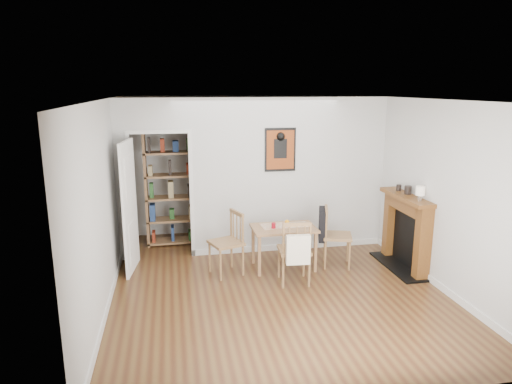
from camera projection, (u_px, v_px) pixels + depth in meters
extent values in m
plane|color=#55391B|center=(274.00, 284.00, 6.55)|extent=(5.20, 5.20, 0.00)
plane|color=#B8B8B6|center=(244.00, 165.00, 8.75)|extent=(4.50, 0.00, 4.50)
plane|color=#B8B8B6|center=(345.00, 269.00, 3.77)|extent=(4.50, 0.00, 4.50)
plane|color=#B8B8B6|center=(104.00, 204.00, 5.85)|extent=(0.00, 5.20, 5.20)
plane|color=#B8B8B6|center=(424.00, 189.00, 6.66)|extent=(0.00, 5.20, 5.20)
plane|color=silver|center=(275.00, 100.00, 5.96)|extent=(5.20, 5.20, 0.00)
cube|color=#B8B8B6|center=(289.00, 175.00, 7.70)|extent=(3.35, 0.10, 2.60)
cube|color=#B8B8B6|center=(124.00, 181.00, 7.21)|extent=(0.25, 0.10, 2.60)
cube|color=#B8B8B6|center=(158.00, 116.00, 7.08)|extent=(0.90, 0.10, 0.55)
cube|color=silver|center=(131.00, 198.00, 7.29)|extent=(0.06, 0.14, 2.05)
cube|color=silver|center=(192.00, 195.00, 7.47)|extent=(0.06, 0.14, 2.05)
cube|color=silver|center=(289.00, 247.00, 7.93)|extent=(3.35, 0.02, 0.10)
cube|color=silver|center=(106.00, 315.00, 5.56)|extent=(0.02, 4.00, 0.10)
cube|color=silver|center=(439.00, 286.00, 6.37)|extent=(0.02, 4.00, 0.10)
cube|color=white|center=(130.00, 207.00, 6.85)|extent=(0.15, 0.80, 2.00)
cube|color=black|center=(280.00, 150.00, 7.50)|extent=(0.52, 0.02, 0.72)
cube|color=maroon|center=(280.00, 150.00, 7.49)|extent=(0.46, 0.00, 0.64)
cube|color=#9A6A48|center=(284.00, 228.00, 7.00)|extent=(0.97, 0.62, 0.04)
cube|color=#9A6A48|center=(259.00, 256.00, 6.75)|extent=(0.04, 0.04, 0.63)
cube|color=#9A6A48|center=(315.00, 252.00, 6.91)|extent=(0.04, 0.04, 0.63)
cube|color=#9A6A48|center=(253.00, 245.00, 7.24)|extent=(0.04, 0.04, 0.63)
cube|color=#9A6A48|center=(306.00, 241.00, 7.40)|extent=(0.04, 0.04, 0.63)
cube|color=black|center=(322.00, 224.00, 7.12)|extent=(0.22, 0.40, 0.50)
cube|color=beige|center=(298.00, 249.00, 6.23)|extent=(0.34, 0.13, 0.41)
cube|color=#9A6A48|center=(146.00, 187.00, 7.95)|extent=(0.04, 0.36, 2.12)
cube|color=#9A6A48|center=(195.00, 185.00, 8.10)|extent=(0.04, 0.36, 2.12)
cube|color=#9A6A48|center=(173.00, 241.00, 8.25)|extent=(0.89, 0.36, 0.03)
cube|color=#9A6A48|center=(171.00, 198.00, 8.07)|extent=(0.89, 0.36, 0.03)
cube|color=#9A6A48|center=(168.00, 128.00, 7.79)|extent=(0.89, 0.36, 0.03)
cube|color=maroon|center=(171.00, 186.00, 8.02)|extent=(0.78, 0.29, 0.29)
cube|color=brown|center=(423.00, 244.00, 6.58)|extent=(0.20, 0.16, 1.10)
cube|color=brown|center=(391.00, 224.00, 7.53)|extent=(0.20, 0.16, 1.10)
cube|color=brown|center=(407.00, 197.00, 6.92)|extent=(0.30, 1.21, 0.06)
cube|color=brown|center=(408.00, 205.00, 6.95)|extent=(0.20, 0.85, 0.20)
cube|color=black|center=(409.00, 239.00, 7.09)|extent=(0.08, 0.81, 0.88)
cube|color=black|center=(400.00, 266.00, 7.16)|extent=(0.45, 1.25, 0.03)
cylinder|color=maroon|center=(274.00, 226.00, 6.92)|extent=(0.07, 0.07, 0.09)
sphere|color=orange|center=(287.00, 222.00, 7.14)|extent=(0.07, 0.07, 0.07)
cube|color=beige|center=(275.00, 226.00, 7.05)|extent=(0.46, 0.35, 0.00)
cube|color=silver|center=(298.00, 225.00, 7.10)|extent=(0.31, 0.23, 0.02)
cylinder|color=silver|center=(420.00, 198.00, 6.59)|extent=(0.07, 0.07, 0.07)
cylinder|color=beige|center=(420.00, 191.00, 6.57)|extent=(0.13, 0.13, 0.13)
cylinder|color=black|center=(408.00, 190.00, 6.96)|extent=(0.11, 0.11, 0.13)
cylinder|color=black|center=(399.00, 188.00, 7.19)|extent=(0.08, 0.08, 0.10)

